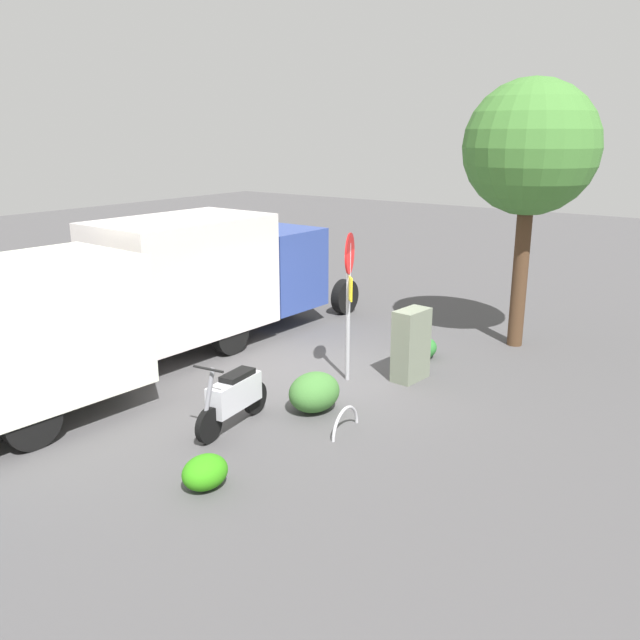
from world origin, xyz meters
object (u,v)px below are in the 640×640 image
object	(u,v)px
box_truck_near	(216,272)
utility_cabinet	(411,345)
stop_sign	(349,284)
street_tree	(531,149)
motorcycle	(234,396)
bike_rack_hoop	(345,432)

from	to	relation	value
box_truck_near	utility_cabinet	distance (m)	4.88
stop_sign	utility_cabinet	xyz separation A→B (m)	(-0.73, 0.95, -1.19)
box_truck_near	utility_cabinet	bearing A→B (deg)	-84.29
street_tree	utility_cabinet	distance (m)	4.92
stop_sign	box_truck_near	bearing A→B (deg)	-95.50
box_truck_near	utility_cabinet	size ratio (longest dim) A/B	5.00
motorcycle	utility_cabinet	xyz separation A→B (m)	(-3.56, 1.24, 0.17)
stop_sign	bike_rack_hoop	size ratio (longest dim) A/B	3.34
motorcycle	stop_sign	world-z (taller)	stop_sign
stop_sign	utility_cabinet	size ratio (longest dim) A/B	2.05
street_tree	utility_cabinet	bearing A→B (deg)	-14.18
box_truck_near	bike_rack_hoop	xyz separation A→B (m)	(2.31, 5.10, -1.59)
motorcycle	utility_cabinet	size ratio (longest dim) A/B	1.30
box_truck_near	stop_sign	size ratio (longest dim) A/B	2.45
motorcycle	utility_cabinet	bearing A→B (deg)	153.27
motorcycle	bike_rack_hoop	distance (m)	1.87
box_truck_near	motorcycle	xyz separation A→B (m)	(3.20, 3.54, -1.07)
box_truck_near	stop_sign	distance (m)	3.86
motorcycle	stop_sign	distance (m)	3.15
box_truck_near	street_tree	distance (m)	7.21
box_truck_near	motorcycle	distance (m)	4.89
utility_cabinet	bike_rack_hoop	world-z (taller)	utility_cabinet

